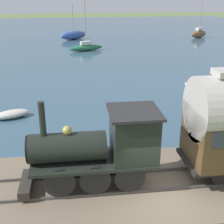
{
  "coord_description": "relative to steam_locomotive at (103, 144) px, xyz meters",
  "views": [
    {
      "loc": [
        -9.66,
        2.94,
        7.87
      ],
      "look_at": [
        6.75,
        0.86,
        1.28
      ],
      "focal_mm": 50.0,
      "sensor_mm": 36.0,
      "label": 1
    }
  ],
  "objects": [
    {
      "name": "harbor_water",
      "position": [
        43.05,
        -1.93,
        -2.26
      ],
      "size": [
        80.0,
        80.0,
        0.01
      ],
      "color": "#38566B",
      "rests_on": "ground"
    },
    {
      "name": "ground_plane",
      "position": [
        -1.01,
        -1.93,
        -2.26
      ],
      "size": [
        200.0,
        200.0,
        0.0
      ],
      "primitive_type": "plane",
      "color": "#607542"
    },
    {
      "name": "rail_embankment",
      "position": [
        0.0,
        -1.93,
        -2.06
      ],
      "size": [
        5.5,
        56.0,
        0.52
      ],
      "color": "#756651",
      "rests_on": "ground"
    },
    {
      "name": "sailboat_blue",
      "position": [
        41.54,
        0.72,
        -1.55
      ],
      "size": [
        3.84,
        4.79,
        5.66
      ],
      "rotation": [
        0.0,
        0.0,
        0.58
      ],
      "color": "#335199",
      "rests_on": "harbor_water"
    },
    {
      "name": "rowboat_mid_harbor",
      "position": [
        12.89,
        -9.07,
        -1.99
      ],
      "size": [
        2.58,
        1.97,
        0.53
      ],
      "rotation": [
        0.0,
        0.0,
        -1.03
      ],
      "color": "beige",
      "rests_on": "harbor_water"
    },
    {
      "name": "steam_locomotive",
      "position": [
        0.0,
        0.0,
        0.0
      ],
      "size": [
        2.02,
        5.43,
        3.58
      ],
      "color": "black",
      "rests_on": "rail_embankment"
    },
    {
      "name": "sailboat_green",
      "position": [
        31.38,
        -0.79,
        -1.73
      ],
      "size": [
        2.51,
        4.8,
        7.52
      ],
      "rotation": [
        0.0,
        0.0,
        0.32
      ],
      "color": "#236B42",
      "rests_on": "harbor_water"
    },
    {
      "name": "rowboat_far_out",
      "position": [
        8.71,
        5.12,
        -2.0
      ],
      "size": [
        1.75,
        2.45,
        0.51
      ],
      "rotation": [
        0.0,
        0.0,
        0.39
      ],
      "color": "beige",
      "rests_on": "harbor_water"
    },
    {
      "name": "sailboat_brown",
      "position": [
        40.91,
        -20.33,
        -1.56
      ],
      "size": [
        2.42,
        3.5,
        6.62
      ],
      "rotation": [
        0.0,
        0.0,
        0.45
      ],
      "color": "brown",
      "rests_on": "harbor_water"
    }
  ]
}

